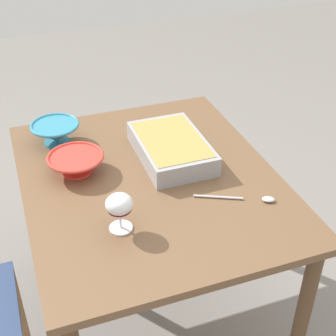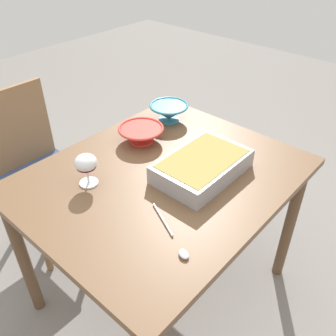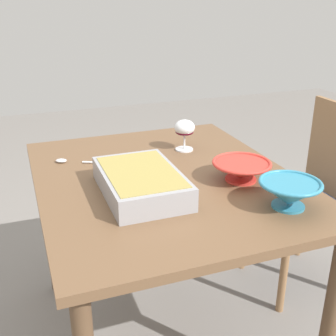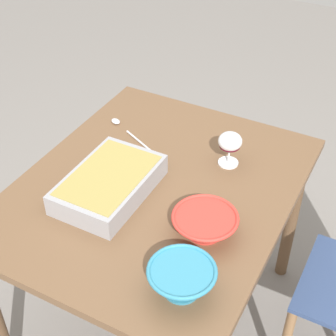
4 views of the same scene
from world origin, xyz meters
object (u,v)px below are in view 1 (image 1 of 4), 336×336
(mixing_bowl, at_px, (76,163))
(serving_spoon, at_px, (250,198))
(casserole_dish, at_px, (171,147))
(small_bowl, at_px, (56,132))
(wine_glass, at_px, (119,206))
(dining_table, at_px, (150,198))

(mixing_bowl, relative_size, serving_spoon, 0.81)
(casserole_dish, relative_size, small_bowl, 1.95)
(wine_glass, height_order, serving_spoon, wine_glass)
(wine_glass, height_order, small_bowl, wine_glass)
(serving_spoon, bearing_deg, wine_glass, 89.12)
(dining_table, height_order, wine_glass, wine_glass)
(dining_table, distance_m, small_bowl, 0.48)
(dining_table, relative_size, casserole_dish, 2.89)
(dining_table, xyz_separation_m, mixing_bowl, (0.13, 0.24, 0.14))
(mixing_bowl, distance_m, small_bowl, 0.24)
(mixing_bowl, bearing_deg, dining_table, -117.17)
(serving_spoon, bearing_deg, mixing_bowl, 54.82)
(dining_table, relative_size, wine_glass, 8.30)
(casserole_dish, relative_size, serving_spoon, 1.47)
(dining_table, bearing_deg, casserole_dish, -49.58)
(wine_glass, distance_m, mixing_bowl, 0.37)
(dining_table, distance_m, mixing_bowl, 0.31)
(wine_glass, distance_m, casserole_dish, 0.46)
(mixing_bowl, xyz_separation_m, serving_spoon, (-0.37, -0.53, -0.03))
(dining_table, relative_size, mixing_bowl, 5.24)
(dining_table, height_order, mixing_bowl, mixing_bowl)
(wine_glass, xyz_separation_m, serving_spoon, (-0.01, -0.46, -0.08))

